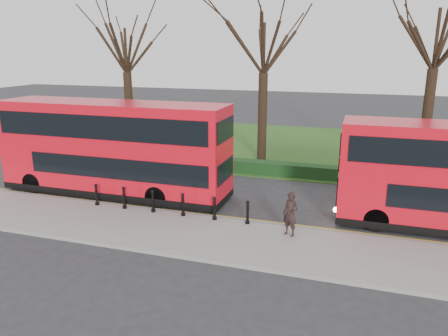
% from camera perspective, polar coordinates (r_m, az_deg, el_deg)
% --- Properties ---
extents(ground, '(120.00, 120.00, 0.00)m').
position_cam_1_polar(ground, '(21.44, -6.57, -4.97)').
color(ground, '#28282B').
rests_on(ground, ground).
extents(pavement, '(60.00, 4.00, 0.15)m').
position_cam_1_polar(pavement, '(18.93, -10.37, -7.71)').
color(pavement, gray).
rests_on(pavement, ground).
extents(kerb, '(60.00, 0.25, 0.16)m').
position_cam_1_polar(kerb, '(20.57, -7.74, -5.68)').
color(kerb, slate).
rests_on(kerb, ground).
extents(grass_verge, '(60.00, 18.00, 0.06)m').
position_cam_1_polar(grass_verge, '(35.09, 3.60, 3.18)').
color(grass_verge, '#2C4F1A').
rests_on(grass_verge, ground).
extents(hedge, '(60.00, 0.90, 0.80)m').
position_cam_1_polar(hedge, '(27.35, -0.71, 0.50)').
color(hedge, black).
rests_on(hedge, ground).
extents(yellow_line_outer, '(60.00, 0.10, 0.01)m').
position_cam_1_polar(yellow_line_outer, '(20.85, -7.37, -5.58)').
color(yellow_line_outer, yellow).
rests_on(yellow_line_outer, ground).
extents(yellow_line_inner, '(60.00, 0.10, 0.01)m').
position_cam_1_polar(yellow_line_inner, '(21.01, -7.14, -5.40)').
color(yellow_line_inner, yellow).
rests_on(yellow_line_inner, ground).
extents(tree_left, '(6.71, 6.71, 10.48)m').
position_cam_1_polar(tree_left, '(32.71, -12.74, 15.34)').
color(tree_left, black).
rests_on(tree_left, ground).
extents(tree_mid, '(6.85, 6.85, 10.70)m').
position_cam_1_polar(tree_mid, '(28.97, 5.26, 16.01)').
color(tree_mid, black).
rests_on(tree_mid, ground).
extents(tree_right, '(7.31, 7.31, 11.42)m').
position_cam_1_polar(tree_right, '(28.46, 26.12, 15.66)').
color(tree_right, black).
rests_on(tree_right, ground).
extents(bollard_row, '(7.62, 0.15, 1.00)m').
position_cam_1_polar(bollard_row, '(19.94, -7.35, -4.60)').
color(bollard_row, black).
rests_on(bollard_row, pavement).
extents(bus_lead, '(12.09, 2.78, 4.81)m').
position_cam_1_polar(bus_lead, '(23.09, -14.26, 2.41)').
color(bus_lead, red).
rests_on(bus_lead, ground).
extents(pedestrian, '(0.79, 0.67, 1.82)m').
position_cam_1_polar(pedestrian, '(17.62, 8.67, -5.95)').
color(pedestrian, black).
rests_on(pedestrian, pavement).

